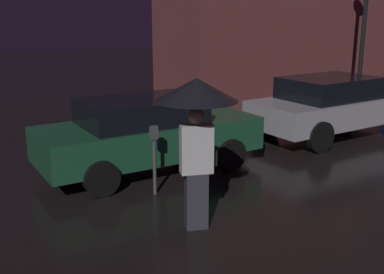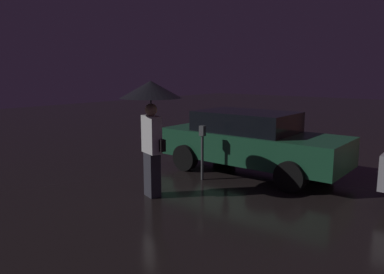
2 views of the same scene
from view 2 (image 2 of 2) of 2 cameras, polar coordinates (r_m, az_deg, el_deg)
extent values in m
cube|color=#1E5638|center=(8.92, 9.12, -1.32)|extent=(4.34, 1.70, 0.65)
cube|color=black|center=(8.92, 8.25, 2.36)|extent=(2.26, 1.49, 0.47)
cylinder|color=black|center=(9.20, 19.00, -3.48)|extent=(0.63, 0.22, 0.63)
cylinder|color=black|center=(7.67, 14.70, -5.84)|extent=(0.63, 0.22, 0.63)
cylinder|color=black|center=(10.38, 4.92, -1.51)|extent=(0.63, 0.22, 0.63)
cylinder|color=black|center=(9.05, -1.02, -3.15)|extent=(0.63, 0.22, 0.63)
cube|color=#383842|center=(7.19, -6.07, -5.72)|extent=(0.37, 0.30, 0.84)
cube|color=white|center=(7.03, -6.19, 0.38)|extent=(0.50, 0.35, 0.70)
sphere|color=tan|center=(6.97, -6.26, 4.16)|extent=(0.23, 0.23, 0.23)
cylinder|color=black|center=(6.99, -6.23, 2.56)|extent=(0.02, 0.02, 0.82)
cone|color=black|center=(6.94, -6.31, 7.22)|extent=(1.15, 1.15, 0.32)
cube|color=black|center=(6.89, -4.67, -1.28)|extent=(0.18, 0.15, 0.22)
cylinder|color=#4C5154|center=(8.21, 1.58, -3.20)|extent=(0.06, 0.06, 0.99)
cube|color=#4C5154|center=(8.10, 1.60, 0.96)|extent=(0.12, 0.10, 0.22)
camera|label=1|loc=(8.34, -56.54, 10.72)|focal=45.00mm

